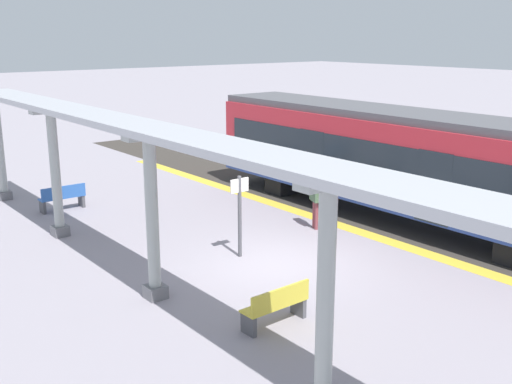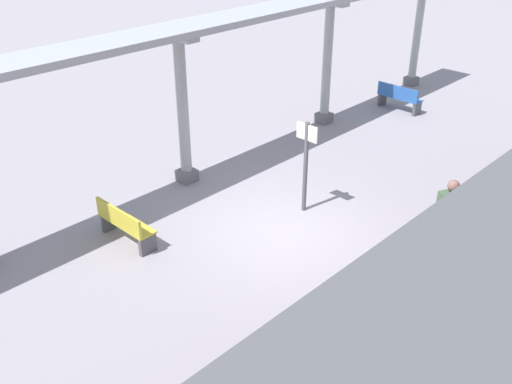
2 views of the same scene
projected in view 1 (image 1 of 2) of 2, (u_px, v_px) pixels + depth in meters
name	position (u px, v px, depth m)	size (l,w,h in m)	color
ground_plane	(275.00, 264.00, 15.80)	(176.00, 176.00, 0.00)	gray
tactile_edge_strip	(370.00, 235.00, 18.02)	(0.51, 28.19, 0.01)	gold
trackbed	(410.00, 223.00, 19.14)	(3.20, 40.19, 0.01)	#38332D
train_near_carriage	(394.00, 163.00, 19.25)	(2.65, 14.51, 3.48)	red
canopy_pillar_nearest	(0.00, 147.00, 21.51)	(1.10, 0.44, 3.73)	slate
canopy_pillar_second	(55.00, 173.00, 17.53)	(1.10, 0.44, 3.73)	slate
canopy_pillar_third	(152.00, 217.00, 13.27)	(1.10, 0.44, 3.73)	slate
canopy_pillar_fourth	(325.00, 297.00, 9.25)	(1.10, 0.44, 3.73)	slate
canopy_beam	(150.00, 130.00, 12.75)	(1.20, 22.67, 0.16)	#A8AAB2
bench_near_end	(277.00, 306.00, 12.33)	(1.51, 0.46, 0.86)	gold
bench_mid_platform	(63.00, 198.00, 20.49)	(1.51, 0.46, 0.86)	#2B5BAB
platform_info_sign	(240.00, 208.00, 15.99)	(0.56, 0.10, 2.20)	#4C4C51
passenger_waiting_near_edge	(316.00, 194.00, 18.38)	(0.41, 0.56, 1.77)	brown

